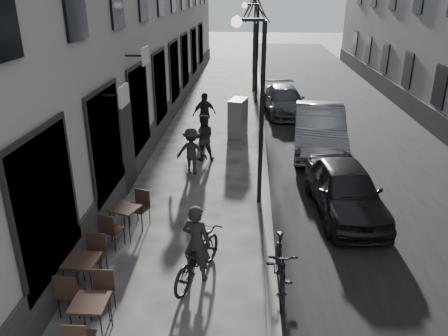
# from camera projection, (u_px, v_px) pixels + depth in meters

# --- Properties ---
(road) EXTENTS (7.30, 60.00, 0.00)m
(road) POSITION_uv_depth(u_px,v_px,m) (334.00, 113.00, 21.64)
(road) COLOR black
(road) RESTS_ON ground
(kerb) EXTENTS (0.25, 60.00, 0.12)m
(kerb) POSITION_uv_depth(u_px,v_px,m) (260.00, 111.00, 21.82)
(kerb) COLOR gray
(kerb) RESTS_ON ground
(streetlamp_near) EXTENTS (0.90, 0.28, 5.09)m
(streetlamp_near) POSITION_uv_depth(u_px,v_px,m) (256.00, 94.00, 11.43)
(streetlamp_near) COLOR black
(streetlamp_near) RESTS_ON ground
(streetlamp_far) EXTENTS (0.90, 0.28, 5.09)m
(streetlamp_far) POSITION_uv_depth(u_px,v_px,m) (254.00, 42.00, 22.51)
(streetlamp_far) COLOR black
(streetlamp_far) RESTS_ON ground
(tree_near) EXTENTS (2.40, 2.40, 5.70)m
(tree_near) POSITION_uv_depth(u_px,v_px,m) (256.00, 9.00, 24.71)
(tree_near) COLOR black
(tree_near) RESTS_ON ground
(tree_far) EXTENTS (2.40, 2.40, 5.70)m
(tree_far) POSITION_uv_depth(u_px,v_px,m) (255.00, 5.00, 30.25)
(tree_far) COLOR black
(tree_far) RESTS_ON ground
(bistro_set_a) EXTENTS (0.61, 1.49, 0.88)m
(bistro_set_a) POSITION_uv_depth(u_px,v_px,m) (91.00, 315.00, 7.57)
(bistro_set_a) COLOR black
(bistro_set_a) RESTS_ON ground
(bistro_set_b) EXTENTS (0.66, 1.58, 0.93)m
(bistro_set_b) POSITION_uv_depth(u_px,v_px,m) (83.00, 273.00, 8.67)
(bistro_set_b) COLOR black
(bistro_set_b) RESTS_ON ground
(bistro_set_c) EXTENTS (0.93, 1.62, 0.93)m
(bistro_set_c) POSITION_uv_depth(u_px,v_px,m) (126.00, 218.00, 10.73)
(bistro_set_c) COLOR black
(bistro_set_c) RESTS_ON ground
(utility_cabinet) EXTENTS (0.82, 1.17, 1.59)m
(utility_cabinet) POSITION_uv_depth(u_px,v_px,m) (238.00, 118.00, 17.91)
(utility_cabinet) COLOR slate
(utility_cabinet) RESTS_ON ground
(bicycle) EXTENTS (1.32, 2.11, 1.05)m
(bicycle) POSITION_uv_depth(u_px,v_px,m) (197.00, 256.00, 9.12)
(bicycle) COLOR black
(bicycle) RESTS_ON ground
(cyclist_rider) EXTENTS (0.73, 0.60, 1.71)m
(cyclist_rider) POSITION_uv_depth(u_px,v_px,m) (197.00, 243.00, 8.99)
(cyclist_rider) COLOR black
(cyclist_rider) RESTS_ON ground
(pedestrian_near) EXTENTS (0.90, 0.76, 1.66)m
(pedestrian_near) POSITION_uv_depth(u_px,v_px,m) (203.00, 138.00, 15.45)
(pedestrian_near) COLOR #272321
(pedestrian_near) RESTS_ON ground
(pedestrian_mid) EXTENTS (1.03, 0.61, 1.57)m
(pedestrian_mid) POSITION_uv_depth(u_px,v_px,m) (192.00, 151.00, 14.28)
(pedestrian_mid) COLOR black
(pedestrian_mid) RESTS_ON ground
(pedestrian_far) EXTENTS (1.13, 0.94, 1.80)m
(pedestrian_far) POSITION_uv_depth(u_px,v_px,m) (204.00, 114.00, 18.08)
(pedestrian_far) COLOR black
(pedestrian_far) RESTS_ON ground
(car_near) EXTENTS (1.94, 4.19, 1.39)m
(car_near) POSITION_uv_depth(u_px,v_px,m) (345.00, 189.00, 11.76)
(car_near) COLOR black
(car_near) RESTS_ON ground
(car_mid) EXTENTS (2.26, 5.24, 1.68)m
(car_mid) POSITION_uv_depth(u_px,v_px,m) (319.00, 129.00, 16.40)
(car_mid) COLOR gray
(car_mid) RESTS_ON ground
(car_far) EXTENTS (2.19, 4.60, 1.29)m
(car_far) POSITION_uv_depth(u_px,v_px,m) (284.00, 100.00, 21.40)
(car_far) COLOR #363A40
(car_far) RESTS_ON ground
(moped) EXTENTS (0.58, 1.93, 1.15)m
(moped) POSITION_uv_depth(u_px,v_px,m) (280.00, 267.00, 8.69)
(moped) COLOR black
(moped) RESTS_ON ground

